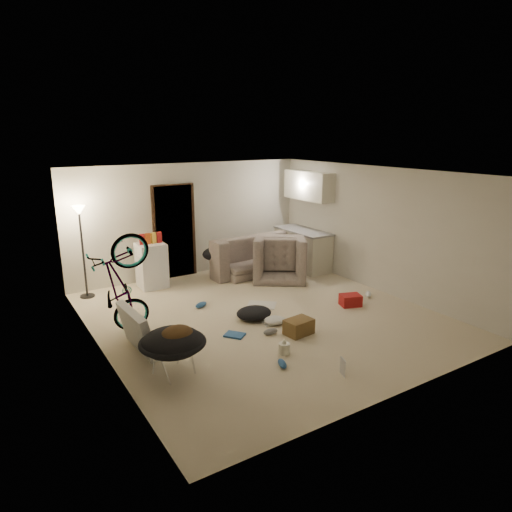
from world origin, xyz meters
TOP-DOWN VIEW (x-y plane):
  - floor at (0.00, 0.00)m, footprint 5.50×6.00m
  - ceiling at (0.00, 0.00)m, footprint 5.50×6.00m
  - wall_back at (0.00, 3.01)m, footprint 5.50×0.02m
  - wall_front at (0.00, -3.01)m, footprint 5.50×0.02m
  - wall_left at (-2.76, 0.00)m, footprint 0.02×6.00m
  - wall_right at (2.76, 0.00)m, footprint 0.02×6.00m
  - doorway at (-0.40, 2.97)m, footprint 0.85×0.10m
  - door_trim at (-0.40, 2.94)m, footprint 0.97×0.04m
  - floor_lamp at (-2.40, 2.65)m, footprint 0.28×0.28m
  - kitchen_counter at (2.43, 2.00)m, footprint 0.60×1.50m
  - counter_top at (2.43, 2.00)m, footprint 0.64×1.54m
  - kitchen_uppers at (2.56, 2.00)m, footprint 0.38×1.40m
  - sofa at (1.27, 2.45)m, footprint 2.31×1.02m
  - armchair at (1.56, 1.70)m, footprint 1.47×1.43m
  - bicycle at (-2.30, 0.53)m, footprint 1.73×0.82m
  - book_asset at (-0.24, -2.36)m, footprint 0.28×0.25m
  - mini_fridge at (-1.09, 2.55)m, footprint 0.56×0.56m
  - snack_box_0 at (-1.26, 2.55)m, footprint 0.11×0.08m
  - snack_box_1 at (-1.14, 2.55)m, footprint 0.10×0.08m
  - snack_box_2 at (-1.02, 2.55)m, footprint 0.12×0.10m
  - snack_box_3 at (-0.90, 2.55)m, footprint 0.10×0.07m
  - saucer_chair at (-2.10, -1.06)m, footprint 0.89×0.89m
  - hoodie at (-2.05, -1.09)m, footprint 0.60×0.56m
  - sofa_drape at (0.32, 2.45)m, footprint 0.63×0.55m
  - tv_box at (-2.30, -0.14)m, footprint 0.30×1.01m
  - drink_case_a at (0.08, -0.94)m, footprint 0.47×0.36m
  - drink_case_b at (1.66, -0.46)m, footprint 0.44×0.38m
  - juicer at (-0.51, -1.37)m, footprint 0.16×0.16m
  - newspaper at (0.27, 0.44)m, footprint 0.67×0.65m
  - book_blue at (-0.83, -0.46)m, footprint 0.37×0.38m
  - book_white at (-0.11, -0.35)m, footprint 0.22×0.26m
  - shoe_0 at (-0.75, 0.94)m, footprint 0.29×0.20m
  - shoe_2 at (-0.76, -1.67)m, footprint 0.17×0.27m
  - shoe_3 at (-0.31, -0.72)m, footprint 0.27×0.12m
  - shoe_4 at (2.30, -0.29)m, footprint 0.26×0.28m
  - clothes_lump_a at (-0.19, -0.02)m, footprint 0.64×0.55m
  - clothes_lump_c at (-0.01, -0.39)m, footprint 0.43×0.39m

SIDE VIEW (x-z plane):
  - floor at x=0.00m, z-range -0.02..0.00m
  - newspaper at x=0.27m, z-range 0.00..0.01m
  - book_asset at x=-0.24m, z-range 0.00..0.02m
  - book_white at x=-0.11m, z-range 0.00..0.02m
  - book_blue at x=-0.83m, z-range 0.00..0.03m
  - shoe_2 at x=-0.76m, z-range 0.00..0.09m
  - shoe_3 at x=-0.31m, z-range 0.00..0.10m
  - shoe_4 at x=2.30m, z-range 0.00..0.10m
  - shoe_0 at x=-0.75m, z-range 0.00..0.10m
  - clothes_lump_c at x=-0.01m, z-range 0.00..0.12m
  - juicer at x=-0.51m, z-range -0.02..0.21m
  - clothes_lump_a at x=-0.19m, z-range 0.00..0.20m
  - drink_case_b at x=1.66m, z-range 0.00..0.21m
  - drink_case_a at x=0.08m, z-range 0.00..0.25m
  - sofa at x=1.27m, z-range 0.00..0.66m
  - tv_box at x=-2.30m, z-range -0.01..0.67m
  - armchair at x=1.56m, z-range 0.00..0.72m
  - saucer_chair at x=-2.10m, z-range 0.06..0.69m
  - kitchen_counter at x=2.43m, z-range 0.00..0.88m
  - bicycle at x=-2.30m, z-range -0.04..0.94m
  - mini_fridge at x=-1.09m, z-range 0.00..0.93m
  - sofa_drape at x=0.32m, z-range 0.40..0.68m
  - hoodie at x=-2.05m, z-range 0.46..0.68m
  - counter_top at x=2.43m, z-range 0.88..0.92m
  - snack_box_0 at x=-1.26m, z-range 0.85..1.15m
  - snack_box_1 at x=-1.14m, z-range 0.85..1.15m
  - snack_box_2 at x=-1.02m, z-range 0.85..1.15m
  - snack_box_3 at x=-0.90m, z-range 0.85..1.15m
  - doorway at x=-0.40m, z-range 0.00..2.04m
  - door_trim at x=-0.40m, z-range -0.03..2.07m
  - wall_back at x=0.00m, z-range 0.00..2.50m
  - wall_front at x=0.00m, z-range 0.00..2.50m
  - wall_left at x=-2.76m, z-range 0.00..2.50m
  - wall_right at x=2.76m, z-range 0.00..2.50m
  - floor_lamp at x=-2.40m, z-range 0.40..2.21m
  - kitchen_uppers at x=2.56m, z-range 1.62..2.27m
  - ceiling at x=0.00m, z-range 2.50..2.52m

